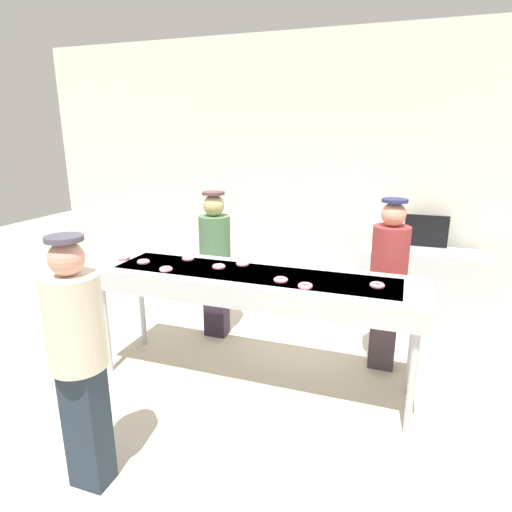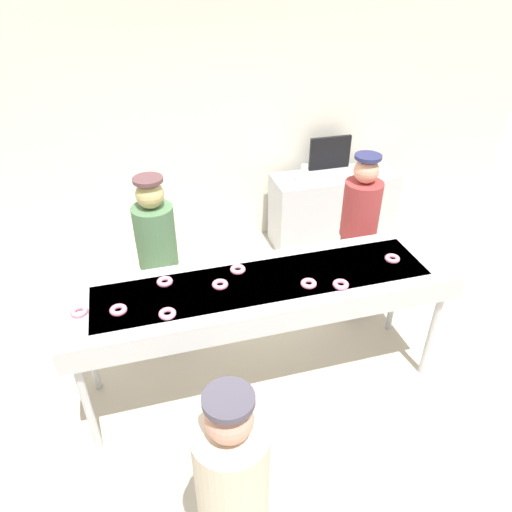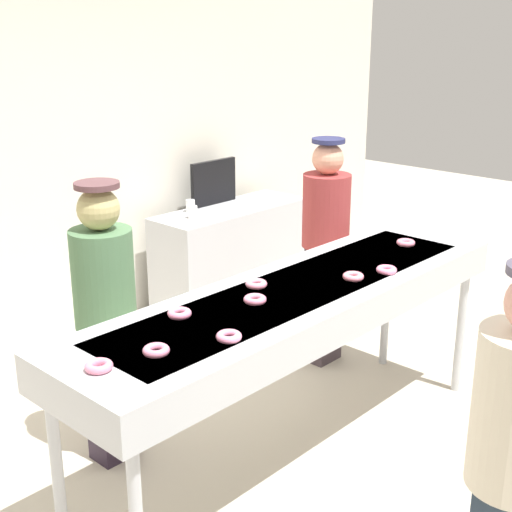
{
  "view_description": "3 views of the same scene",
  "coord_description": "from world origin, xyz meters",
  "px_view_note": "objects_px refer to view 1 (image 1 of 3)",
  "views": [
    {
      "loc": [
        1.18,
        -3.29,
        2.2
      ],
      "look_at": [
        -0.07,
        0.3,
        1.1
      ],
      "focal_mm": 30.35,
      "sensor_mm": 36.0,
      "label": 1
    },
    {
      "loc": [
        -0.8,
        -2.64,
        3.09
      ],
      "look_at": [
        -0.01,
        0.18,
        1.14
      ],
      "focal_mm": 33.17,
      "sensor_mm": 36.0,
      "label": 2
    },
    {
      "loc": [
        -2.74,
        -2.25,
        2.38
      ],
      "look_at": [
        -0.15,
        0.17,
        1.21
      ],
      "focal_mm": 50.01,
      "sensor_mm": 36.0,
      "label": 3
    }
  ],
  "objects_px": {
    "strawberry_donut_8": "(124,258)",
    "paper_cup_0": "(385,244)",
    "fryer_conveyor": "(253,283)",
    "worker_assistant": "(215,257)",
    "strawberry_donut_3": "(377,285)",
    "paper_cup_1": "(396,241)",
    "strawberry_donut_2": "(188,258)",
    "strawberry_donut_6": "(242,264)",
    "strawberry_donut_7": "(166,269)",
    "customer_waiting": "(78,353)",
    "worker_baker": "(388,276)",
    "strawberry_donut_4": "(281,280)",
    "strawberry_donut_1": "(305,286)",
    "strawberry_donut_5": "(143,262)",
    "strawberry_donut_0": "(219,267)",
    "prep_counter": "(421,285)",
    "menu_display": "(426,231)"
  },
  "relations": [
    {
      "from": "strawberry_donut_2",
      "to": "strawberry_donut_0",
      "type": "bearing_deg",
      "value": -20.5
    },
    {
      "from": "paper_cup_0",
      "to": "strawberry_donut_8",
      "type": "bearing_deg",
      "value": -139.32
    },
    {
      "from": "worker_baker",
      "to": "strawberry_donut_6",
      "type": "bearing_deg",
      "value": 18.31
    },
    {
      "from": "paper_cup_0",
      "to": "worker_baker",
      "type": "bearing_deg",
      "value": -85.43
    },
    {
      "from": "strawberry_donut_3",
      "to": "paper_cup_0",
      "type": "relative_size",
      "value": 1.13
    },
    {
      "from": "strawberry_donut_8",
      "to": "customer_waiting",
      "type": "bearing_deg",
      "value": -64.04
    },
    {
      "from": "strawberry_donut_7",
      "to": "worker_baker",
      "type": "relative_size",
      "value": 0.07
    },
    {
      "from": "strawberry_donut_8",
      "to": "prep_counter",
      "type": "height_order",
      "value": "strawberry_donut_8"
    },
    {
      "from": "strawberry_donut_6",
      "to": "strawberry_donut_7",
      "type": "relative_size",
      "value": 1.0
    },
    {
      "from": "customer_waiting",
      "to": "prep_counter",
      "type": "xyz_separation_m",
      "value": [
        2.02,
        3.41,
        -0.5
      ]
    },
    {
      "from": "strawberry_donut_2",
      "to": "worker_baker",
      "type": "height_order",
      "value": "worker_baker"
    },
    {
      "from": "strawberry_donut_2",
      "to": "strawberry_donut_4",
      "type": "bearing_deg",
      "value": -16.95
    },
    {
      "from": "strawberry_donut_4",
      "to": "strawberry_donut_8",
      "type": "xyz_separation_m",
      "value": [
        -1.57,
        0.13,
        0.0
      ]
    },
    {
      "from": "strawberry_donut_1",
      "to": "strawberry_donut_6",
      "type": "height_order",
      "value": "same"
    },
    {
      "from": "strawberry_donut_1",
      "to": "worker_baker",
      "type": "height_order",
      "value": "worker_baker"
    },
    {
      "from": "strawberry_donut_0",
      "to": "paper_cup_0",
      "type": "distance_m",
      "value": 2.32
    },
    {
      "from": "strawberry_donut_2",
      "to": "paper_cup_0",
      "type": "height_order",
      "value": "strawberry_donut_2"
    },
    {
      "from": "strawberry_donut_3",
      "to": "prep_counter",
      "type": "relative_size",
      "value": 0.08
    },
    {
      "from": "strawberry_donut_0",
      "to": "strawberry_donut_4",
      "type": "relative_size",
      "value": 1.0
    },
    {
      "from": "worker_baker",
      "to": "prep_counter",
      "type": "height_order",
      "value": "worker_baker"
    },
    {
      "from": "strawberry_donut_8",
      "to": "paper_cup_0",
      "type": "height_order",
      "value": "strawberry_donut_8"
    },
    {
      "from": "worker_baker",
      "to": "menu_display",
      "type": "xyz_separation_m",
      "value": [
        0.35,
        1.5,
        0.13
      ]
    },
    {
      "from": "strawberry_donut_1",
      "to": "customer_waiting",
      "type": "bearing_deg",
      "value": -131.16
    },
    {
      "from": "strawberry_donut_3",
      "to": "strawberry_donut_5",
      "type": "height_order",
      "value": "same"
    },
    {
      "from": "strawberry_donut_5",
      "to": "menu_display",
      "type": "height_order",
      "value": "menu_display"
    },
    {
      "from": "strawberry_donut_8",
      "to": "paper_cup_0",
      "type": "distance_m",
      "value": 2.99
    },
    {
      "from": "strawberry_donut_5",
      "to": "worker_assistant",
      "type": "height_order",
      "value": "worker_assistant"
    },
    {
      "from": "strawberry_donut_0",
      "to": "strawberry_donut_8",
      "type": "distance_m",
      "value": 0.96
    },
    {
      "from": "strawberry_donut_0",
      "to": "strawberry_donut_1",
      "type": "bearing_deg",
      "value": -15.67
    },
    {
      "from": "prep_counter",
      "to": "fryer_conveyor",
      "type": "bearing_deg",
      "value": -126.39
    },
    {
      "from": "strawberry_donut_5",
      "to": "menu_display",
      "type": "bearing_deg",
      "value": 42.13
    },
    {
      "from": "paper_cup_0",
      "to": "paper_cup_1",
      "type": "bearing_deg",
      "value": 53.44
    },
    {
      "from": "strawberry_donut_7",
      "to": "prep_counter",
      "type": "distance_m",
      "value": 3.11
    },
    {
      "from": "strawberry_donut_2",
      "to": "customer_waiting",
      "type": "relative_size",
      "value": 0.07
    },
    {
      "from": "fryer_conveyor",
      "to": "strawberry_donut_8",
      "type": "relative_size",
      "value": 24.9
    },
    {
      "from": "fryer_conveyor",
      "to": "strawberry_donut_5",
      "type": "xyz_separation_m",
      "value": [
        -1.03,
        -0.08,
        0.11
      ]
    },
    {
      "from": "strawberry_donut_0",
      "to": "strawberry_donut_1",
      "type": "xyz_separation_m",
      "value": [
        0.83,
        -0.23,
        0.0
      ]
    },
    {
      "from": "prep_counter",
      "to": "strawberry_donut_5",
      "type": "bearing_deg",
      "value": -140.63
    },
    {
      "from": "strawberry_donut_1",
      "to": "strawberry_donut_5",
      "type": "height_order",
      "value": "same"
    },
    {
      "from": "strawberry_donut_3",
      "to": "paper_cup_1",
      "type": "xyz_separation_m",
      "value": [
        0.08,
        2.12,
        -0.14
      ]
    },
    {
      "from": "fryer_conveyor",
      "to": "worker_assistant",
      "type": "distance_m",
      "value": 1.04
    },
    {
      "from": "paper_cup_1",
      "to": "menu_display",
      "type": "bearing_deg",
      "value": 9.97
    },
    {
      "from": "strawberry_donut_8",
      "to": "worker_assistant",
      "type": "relative_size",
      "value": 0.07
    },
    {
      "from": "strawberry_donut_4",
      "to": "strawberry_donut_7",
      "type": "bearing_deg",
      "value": -176.79
    },
    {
      "from": "strawberry_donut_6",
      "to": "worker_assistant",
      "type": "relative_size",
      "value": 0.07
    },
    {
      "from": "paper_cup_0",
      "to": "strawberry_donut_6",
      "type": "bearing_deg",
      "value": -122.85
    },
    {
      "from": "fryer_conveyor",
      "to": "customer_waiting",
      "type": "xyz_separation_m",
      "value": [
        -0.58,
        -1.46,
        -0.02
      ]
    },
    {
      "from": "strawberry_donut_1",
      "to": "prep_counter",
      "type": "distance_m",
      "value": 2.44
    },
    {
      "from": "strawberry_donut_7",
      "to": "strawberry_donut_4",
      "type": "bearing_deg",
      "value": 3.21
    },
    {
      "from": "paper_cup_1",
      "to": "menu_display",
      "type": "relative_size",
      "value": 0.21
    }
  ]
}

